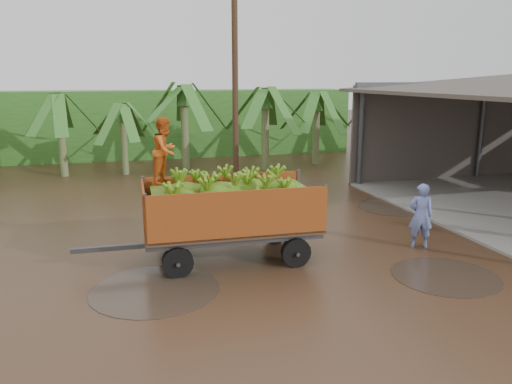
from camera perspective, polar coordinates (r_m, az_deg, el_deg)
ground at (r=13.65m, az=2.58°, el=-5.41°), size 100.00×100.00×0.00m
hedge_north at (r=28.48m, az=-11.50°, el=7.69°), size 22.00×3.00×3.60m
banana_trailer at (r=11.88m, az=-3.11°, el=-1.90°), size 5.75×2.13×3.43m
man_blue at (r=13.47m, az=18.30°, el=-2.57°), size 0.72×0.60×1.69m
utility_pole at (r=20.06m, az=-2.41°, el=13.16°), size 1.20×0.24×8.63m
banana_plants at (r=19.49m, az=-15.66°, el=5.17°), size 24.85×19.90×4.07m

